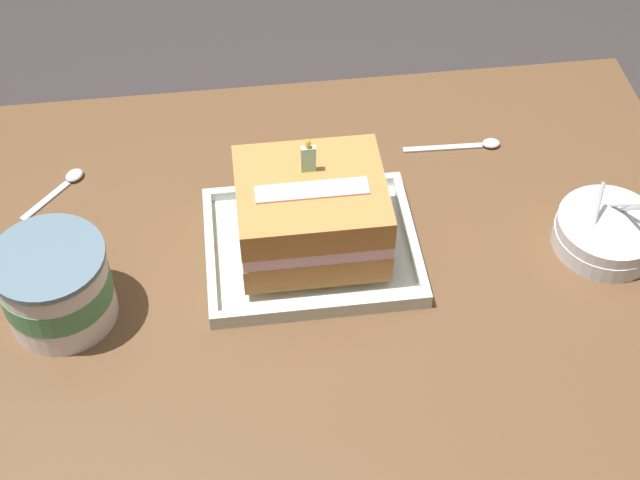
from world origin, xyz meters
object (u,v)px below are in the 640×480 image
object	(u,v)px
birthday_cake	(311,213)
ice_cream_tub	(56,286)
serving_spoon_near_tray	(473,145)
serving_spoon_by_bowls	(67,182)
foil_tray	(311,248)
bowl_stack	(607,232)

from	to	relation	value
birthday_cake	ice_cream_tub	xyz separation A→B (m)	(-0.34, -0.07, -0.02)
serving_spoon_near_tray	serving_spoon_by_bowls	world-z (taller)	same
birthday_cake	serving_spoon_by_bowls	distance (m)	0.40
birthday_cake	ice_cream_tub	size ratio (longest dim) A/B	1.35
foil_tray	ice_cream_tub	size ratio (longest dim) A/B	2.02
ice_cream_tub	serving_spoon_by_bowls	world-z (taller)	ice_cream_tub
birthday_cake	serving_spoon_near_tray	xyz separation A→B (m)	(0.28, 0.19, -0.08)
foil_tray	bowl_stack	bearing A→B (deg)	-5.06
serving_spoon_near_tray	serving_spoon_by_bowls	xyz separation A→B (m)	(-0.63, -0.01, 0.00)
birthday_cake	bowl_stack	world-z (taller)	birthday_cake
serving_spoon_near_tray	serving_spoon_by_bowls	bearing A→B (deg)	-179.45
bowl_stack	ice_cream_tub	world-z (taller)	ice_cream_tub
bowl_stack	serving_spoon_by_bowls	xyz separation A→B (m)	(-0.76, 0.22, -0.02)
foil_tray	serving_spoon_near_tray	world-z (taller)	foil_tray
foil_tray	serving_spoon_near_tray	size ratio (longest dim) A/B	1.91
bowl_stack	ice_cream_tub	distance (m)	0.75
bowl_stack	ice_cream_tub	xyz separation A→B (m)	(-0.75, -0.03, 0.04)
foil_tray	ice_cream_tub	world-z (taller)	ice_cream_tub
bowl_stack	ice_cream_tub	bearing A→B (deg)	-177.55
ice_cream_tub	birthday_cake	bearing A→B (deg)	11.50
bowl_stack	serving_spoon_near_tray	world-z (taller)	bowl_stack
serving_spoon_near_tray	ice_cream_tub	bearing A→B (deg)	-157.52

